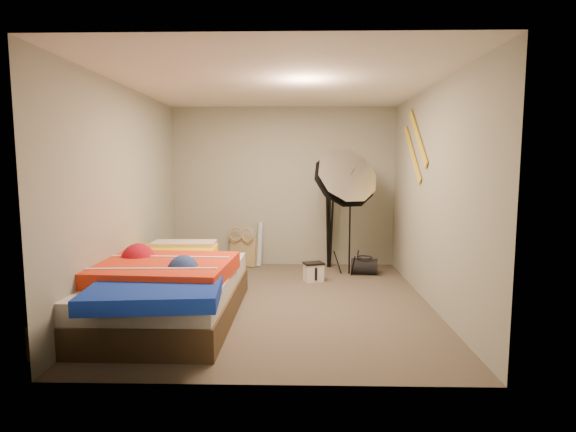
{
  "coord_description": "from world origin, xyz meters",
  "views": [
    {
      "loc": [
        0.23,
        -5.13,
        1.62
      ],
      "look_at": [
        0.1,
        0.6,
        0.95
      ],
      "focal_mm": 28.0,
      "sensor_mm": 36.0,
      "label": 1
    }
  ],
  "objects_px": {
    "wrapping_roll": "(260,244)",
    "photo_umbrella": "(344,180)",
    "duffel_bag": "(364,266)",
    "bed": "(162,288)",
    "tote_bag": "(244,252)",
    "camera_tripod": "(329,217)",
    "camera_case": "(314,273)"
  },
  "relations": [
    {
      "from": "camera_case",
      "to": "camera_tripod",
      "type": "distance_m",
      "value": 1.14
    },
    {
      "from": "duffel_bag",
      "to": "photo_umbrella",
      "type": "distance_m",
      "value": 1.32
    },
    {
      "from": "wrapping_roll",
      "to": "duffel_bag",
      "type": "relative_size",
      "value": 1.83
    },
    {
      "from": "bed",
      "to": "wrapping_roll",
      "type": "bearing_deg",
      "value": 71.61
    },
    {
      "from": "camera_case",
      "to": "camera_tripod",
      "type": "relative_size",
      "value": 0.18
    },
    {
      "from": "camera_case",
      "to": "duffel_bag",
      "type": "xyz_separation_m",
      "value": [
        0.76,
        0.43,
        -0.01
      ]
    },
    {
      "from": "tote_bag",
      "to": "camera_tripod",
      "type": "bearing_deg",
      "value": 17.08
    },
    {
      "from": "duffel_bag",
      "to": "bed",
      "type": "bearing_deg",
      "value": -133.63
    },
    {
      "from": "camera_case",
      "to": "photo_umbrella",
      "type": "height_order",
      "value": "photo_umbrella"
    },
    {
      "from": "camera_case",
      "to": "photo_umbrella",
      "type": "relative_size",
      "value": 0.13
    },
    {
      "from": "tote_bag",
      "to": "duffel_bag",
      "type": "xyz_separation_m",
      "value": [
        1.84,
        -0.53,
        -0.11
      ]
    },
    {
      "from": "tote_bag",
      "to": "bed",
      "type": "relative_size",
      "value": 0.18
    },
    {
      "from": "camera_case",
      "to": "camera_tripod",
      "type": "height_order",
      "value": "camera_tripod"
    },
    {
      "from": "wrapping_roll",
      "to": "camera_case",
      "type": "distance_m",
      "value": 1.29
    },
    {
      "from": "tote_bag",
      "to": "camera_case",
      "type": "xyz_separation_m",
      "value": [
        1.08,
        -0.96,
        -0.1
      ]
    },
    {
      "from": "duffel_bag",
      "to": "bed",
      "type": "distance_m",
      "value": 3.1
    },
    {
      "from": "camera_case",
      "to": "photo_umbrella",
      "type": "bearing_deg",
      "value": 14.79
    },
    {
      "from": "wrapping_roll",
      "to": "duffel_bag",
      "type": "distance_m",
      "value": 1.69
    },
    {
      "from": "duffel_bag",
      "to": "camera_tripod",
      "type": "xyz_separation_m",
      "value": [
        -0.49,
        0.46,
        0.68
      ]
    },
    {
      "from": "tote_bag",
      "to": "photo_umbrella",
      "type": "bearing_deg",
      "value": -3.36
    },
    {
      "from": "bed",
      "to": "photo_umbrella",
      "type": "height_order",
      "value": "photo_umbrella"
    },
    {
      "from": "bed",
      "to": "camera_tripod",
      "type": "height_order",
      "value": "camera_tripod"
    },
    {
      "from": "tote_bag",
      "to": "camera_case",
      "type": "distance_m",
      "value": 1.45
    },
    {
      "from": "tote_bag",
      "to": "wrapping_roll",
      "type": "height_order",
      "value": "wrapping_roll"
    },
    {
      "from": "wrapping_roll",
      "to": "bed",
      "type": "bearing_deg",
      "value": -108.39
    },
    {
      "from": "tote_bag",
      "to": "wrapping_roll",
      "type": "relative_size",
      "value": 0.65
    },
    {
      "from": "wrapping_roll",
      "to": "bed",
      "type": "height_order",
      "value": "wrapping_roll"
    },
    {
      "from": "tote_bag",
      "to": "wrapping_roll",
      "type": "bearing_deg",
      "value": 20.34
    },
    {
      "from": "wrapping_roll",
      "to": "photo_umbrella",
      "type": "height_order",
      "value": "photo_umbrella"
    },
    {
      "from": "duffel_bag",
      "to": "bed",
      "type": "height_order",
      "value": "bed"
    },
    {
      "from": "camera_tripod",
      "to": "photo_umbrella",
      "type": "bearing_deg",
      "value": -74.82
    },
    {
      "from": "duffel_bag",
      "to": "tote_bag",
      "type": "bearing_deg",
      "value": 171.37
    }
  ]
}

